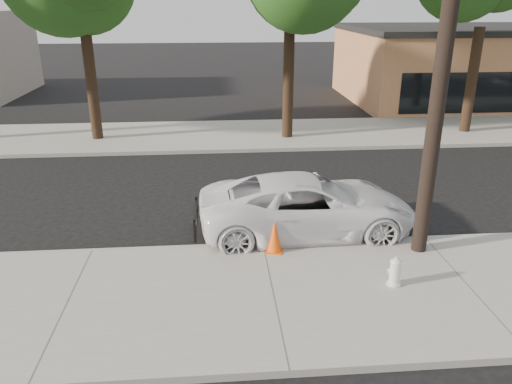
% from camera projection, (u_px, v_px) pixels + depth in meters
% --- Properties ---
extents(ground, '(120.00, 120.00, 0.00)m').
position_uv_depth(ground, '(255.00, 214.00, 13.94)').
color(ground, black).
rests_on(ground, ground).
extents(near_sidewalk, '(90.00, 4.40, 0.15)m').
position_uv_depth(near_sidewalk, '(273.00, 297.00, 9.92)').
color(near_sidewalk, gray).
rests_on(near_sidewalk, ground).
extents(far_sidewalk, '(90.00, 5.00, 0.15)m').
position_uv_depth(far_sidewalk, '(239.00, 135.00, 21.81)').
color(far_sidewalk, gray).
rests_on(far_sidewalk, ground).
extents(curb_near, '(90.00, 0.12, 0.16)m').
position_uv_depth(curb_near, '(263.00, 246.00, 11.96)').
color(curb_near, '#9E9B93').
rests_on(curb_near, ground).
extents(building_main, '(18.00, 10.00, 4.00)m').
position_uv_depth(building_main, '(504.00, 65.00, 29.34)').
color(building_main, '#A96546').
rests_on(building_main, ground).
extents(utility_pole, '(1.40, 0.34, 9.00)m').
position_uv_depth(utility_pole, '(445.00, 48.00, 10.02)').
color(utility_pole, black).
rests_on(utility_pole, near_sidewalk).
extents(police_cruiser, '(5.51, 2.68, 1.51)m').
position_uv_depth(police_cruiser, '(308.00, 205.00, 12.57)').
color(police_cruiser, white).
rests_on(police_cruiser, ground).
extents(fire_hydrant, '(0.32, 0.29, 0.59)m').
position_uv_depth(fire_hydrant, '(395.00, 272.00, 10.11)').
color(fire_hydrant, white).
rests_on(fire_hydrant, near_sidewalk).
extents(traffic_cone, '(0.48, 0.48, 0.75)m').
position_uv_depth(traffic_cone, '(274.00, 237.00, 11.45)').
color(traffic_cone, '#FF560D').
rests_on(traffic_cone, near_sidewalk).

